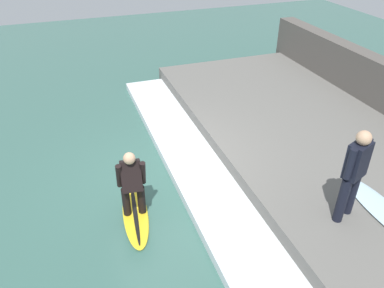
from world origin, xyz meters
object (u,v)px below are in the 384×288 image
Objects in this scene: surfer_riding at (132,181)px; surfboard_waiting_near at (384,211)px; surfer_waiting_near at (354,171)px; surfboard_riding at (135,213)px.

surfboard_waiting_near is (3.89, -1.84, -0.28)m from surfer_riding.
surfboard_waiting_near is (0.72, -0.17, -0.89)m from surfer_waiting_near.
surfboard_waiting_near is at bearing -13.48° from surfer_waiting_near.
surfboard_riding is 4.33m from surfboard_waiting_near.
surfer_waiting_near reaches higher than surfboard_riding.
surfer_riding is 4.31m from surfboard_waiting_near.
surfer_riding reaches higher than surfboard_riding.
surfer_waiting_near is 0.84× the size of surfboard_waiting_near.
surfboard_riding is 1.13× the size of surfer_waiting_near.
surfer_waiting_near is 1.16m from surfboard_waiting_near.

